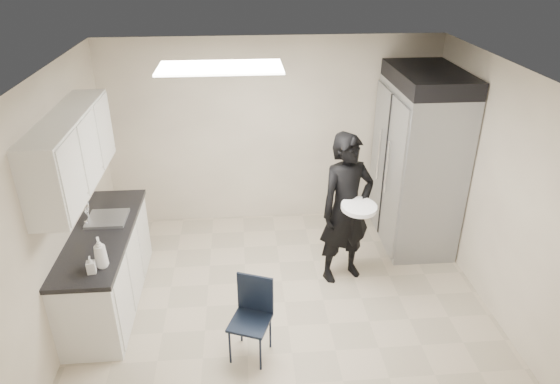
{
  "coord_description": "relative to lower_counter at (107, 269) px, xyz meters",
  "views": [
    {
      "loc": [
        -0.42,
        -4.45,
        3.67
      ],
      "look_at": [
        -0.04,
        0.2,
        1.3
      ],
      "focal_mm": 32.0,
      "sensor_mm": 36.0,
      "label": 1
    }
  ],
  "objects": [
    {
      "name": "floor",
      "position": [
        1.95,
        -0.2,
        -0.43
      ],
      "size": [
        4.5,
        4.5,
        0.0
      ],
      "primitive_type": "plane",
      "color": "#B7A890",
      "rests_on": "ground"
    },
    {
      "name": "ceiling",
      "position": [
        1.95,
        -0.2,
        2.17
      ],
      "size": [
        4.5,
        4.5,
        0.0
      ],
      "primitive_type": "plane",
      "rotation": [
        3.14,
        0.0,
        0.0
      ],
      "color": "silver",
      "rests_on": "back_wall"
    },
    {
      "name": "back_wall",
      "position": [
        1.95,
        1.8,
        0.87
      ],
      "size": [
        4.5,
        0.0,
        4.5
      ],
      "primitive_type": "plane",
      "rotation": [
        1.57,
        0.0,
        0.0
      ],
      "color": "beige",
      "rests_on": "floor"
    },
    {
      "name": "left_wall",
      "position": [
        -0.3,
        -0.2,
        0.87
      ],
      "size": [
        0.0,
        4.0,
        4.0
      ],
      "primitive_type": "plane",
      "rotation": [
        1.57,
        0.0,
        1.57
      ],
      "color": "beige",
      "rests_on": "floor"
    },
    {
      "name": "right_wall",
      "position": [
        4.2,
        -0.2,
        0.87
      ],
      "size": [
        0.0,
        4.0,
        4.0
      ],
      "primitive_type": "plane",
      "rotation": [
        1.57,
        0.0,
        -1.57
      ],
      "color": "beige",
      "rests_on": "floor"
    },
    {
      "name": "ceiling_panel",
      "position": [
        1.35,
        0.2,
        2.14
      ],
      "size": [
        1.2,
        0.6,
        0.02
      ],
      "primitive_type": "cube",
      "color": "white",
      "rests_on": "ceiling"
    },
    {
      "name": "lower_counter",
      "position": [
        0.0,
        0.0,
        0.0
      ],
      "size": [
        0.6,
        1.9,
        0.86
      ],
      "primitive_type": "cube",
      "color": "silver",
      "rests_on": "floor"
    },
    {
      "name": "countertop",
      "position": [
        0.0,
        0.0,
        0.46
      ],
      "size": [
        0.64,
        1.95,
        0.05
      ],
      "primitive_type": "cube",
      "color": "black",
      "rests_on": "lower_counter"
    },
    {
      "name": "sink",
      "position": [
        0.02,
        0.25,
        0.44
      ],
      "size": [
        0.42,
        0.4,
        0.14
      ],
      "primitive_type": "cube",
      "color": "gray",
      "rests_on": "countertop"
    },
    {
      "name": "faucet",
      "position": [
        -0.18,
        0.25,
        0.59
      ],
      "size": [
        0.02,
        0.02,
        0.24
      ],
      "primitive_type": "cylinder",
      "color": "silver",
      "rests_on": "countertop"
    },
    {
      "name": "upper_cabinets",
      "position": [
        -0.13,
        0.0,
        1.4
      ],
      "size": [
        0.35,
        1.8,
        0.75
      ],
      "primitive_type": "cube",
      "color": "silver",
      "rests_on": "left_wall"
    },
    {
      "name": "towel_dispenser",
      "position": [
        -0.19,
        1.15,
        1.19
      ],
      "size": [
        0.22,
        0.3,
        0.35
      ],
      "primitive_type": "cube",
      "color": "black",
      "rests_on": "left_wall"
    },
    {
      "name": "notice_sticker_left",
      "position": [
        -0.29,
        -0.1,
        0.79
      ],
      "size": [
        0.0,
        0.12,
        0.07
      ],
      "primitive_type": "cube",
      "color": "yellow",
      "rests_on": "left_wall"
    },
    {
      "name": "notice_sticker_right",
      "position": [
        -0.29,
        0.1,
        0.75
      ],
      "size": [
        0.0,
        0.12,
        0.07
      ],
      "primitive_type": "cube",
      "color": "yellow",
      "rests_on": "left_wall"
    },
    {
      "name": "commercial_fridge",
      "position": [
        3.78,
        1.07,
        0.62
      ],
      "size": [
        0.8,
        1.35,
        2.1
      ],
      "primitive_type": "cube",
      "color": "gray",
      "rests_on": "floor"
    },
    {
      "name": "fridge_compressor",
      "position": [
        3.78,
        1.07,
        1.77
      ],
      "size": [
        0.8,
        1.35,
        0.2
      ],
      "primitive_type": "cube",
      "color": "black",
      "rests_on": "commercial_fridge"
    },
    {
      "name": "folding_chair",
      "position": [
        1.54,
        -0.97,
        -0.02
      ],
      "size": [
        0.47,
        0.47,
        0.81
      ],
      "primitive_type": "cube",
      "rotation": [
        0.0,
        0.0,
        -0.37
      ],
      "color": "black",
      "rests_on": "floor"
    },
    {
      "name": "man_tuxedo",
      "position": [
        2.69,
        0.26,
        0.48
      ],
      "size": [
        0.78,
        0.65,
        1.83
      ],
      "primitive_type": "imported",
      "rotation": [
        0.0,
        0.0,
        0.35
      ],
      "color": "black",
      "rests_on": "floor"
    },
    {
      "name": "bucket_lid",
      "position": [
        2.78,
        0.03,
        0.64
      ],
      "size": [
        0.5,
        0.5,
        0.05
      ],
      "primitive_type": "cylinder",
      "rotation": [
        0.0,
        0.0,
        0.35
      ],
      "color": "silver",
      "rests_on": "man_tuxedo"
    },
    {
      "name": "soap_bottle_a",
      "position": [
        0.18,
        -0.65,
        0.64
      ],
      "size": [
        0.15,
        0.15,
        0.32
      ],
      "primitive_type": "imported",
      "rotation": [
        0.0,
        0.0,
        0.3
      ],
      "color": "white",
      "rests_on": "countertop"
    },
    {
      "name": "soap_bottle_b",
      "position": [
        0.1,
        -0.74,
        0.57
      ],
      "size": [
        0.09,
        0.09,
        0.18
      ],
      "primitive_type": "imported",
      "rotation": [
        0.0,
        0.0,
        0.15
      ],
      "color": "#AFAFBC",
      "rests_on": "countertop"
    }
  ]
}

